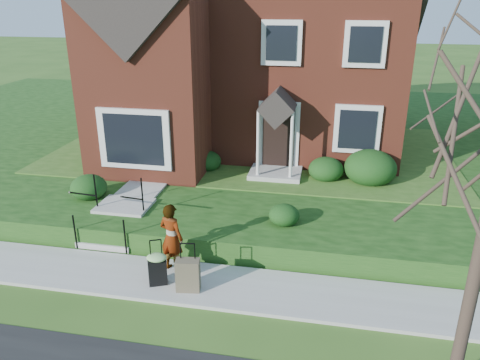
% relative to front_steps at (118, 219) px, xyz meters
% --- Properties ---
extents(ground, '(120.00, 120.00, 0.00)m').
position_rel_front_steps_xyz_m(ground, '(2.50, -1.84, -0.47)').
color(ground, '#2D5119').
rests_on(ground, ground).
extents(sidewalk, '(60.00, 1.60, 0.08)m').
position_rel_front_steps_xyz_m(sidewalk, '(2.50, -1.84, -0.43)').
color(sidewalk, '#9E9B93').
rests_on(sidewalk, ground).
extents(terrace, '(44.00, 20.00, 0.60)m').
position_rel_front_steps_xyz_m(terrace, '(6.50, 9.06, -0.17)').
color(terrace, '#14370F').
rests_on(terrace, ground).
extents(walkway, '(1.20, 6.00, 0.06)m').
position_rel_front_steps_xyz_m(walkway, '(0.00, 3.16, 0.16)').
color(walkway, '#9E9B93').
rests_on(walkway, terrace).
extents(main_house, '(10.40, 10.20, 9.40)m').
position_rel_front_steps_xyz_m(main_house, '(2.29, 7.76, 4.79)').
color(main_house, maroon).
rests_on(main_house, terrace).
extents(front_steps, '(1.40, 2.02, 1.50)m').
position_rel_front_steps_xyz_m(front_steps, '(0.00, 0.00, 0.00)').
color(front_steps, '#9E9B93').
rests_on(front_steps, ground).
extents(foundation_shrubs, '(9.88, 4.50, 1.09)m').
position_rel_front_steps_xyz_m(foundation_shrubs, '(2.95, 3.20, 0.58)').
color(foundation_shrubs, black).
rests_on(foundation_shrubs, terrace).
extents(woman, '(0.68, 0.56, 1.62)m').
position_rel_front_steps_xyz_m(woman, '(1.99, -1.45, 0.42)').
color(woman, '#999999').
rests_on(woman, sidewalk).
extents(suitcase_black, '(0.54, 0.50, 1.05)m').
position_rel_front_steps_xyz_m(suitcase_black, '(1.86, -2.06, 0.01)').
color(suitcase_black, black).
rests_on(suitcase_black, sidewalk).
extents(suitcase_olive, '(0.53, 0.35, 1.08)m').
position_rel_front_steps_xyz_m(suitcase_olive, '(2.57, -2.15, -0.03)').
color(suitcase_olive, brown).
rests_on(suitcase_olive, sidewalk).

